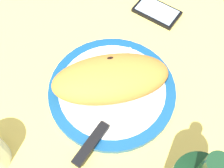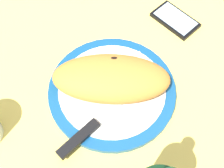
% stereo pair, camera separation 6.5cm
% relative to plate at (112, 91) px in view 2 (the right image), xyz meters
% --- Properties ---
extents(ground_plane, '(1.50, 1.50, 0.03)m').
position_rel_plate_xyz_m(ground_plane, '(0.00, 0.00, -0.02)').
color(ground_plane, '#EACC60').
extents(plate, '(0.28, 0.28, 0.02)m').
position_rel_plate_xyz_m(plate, '(0.00, 0.00, 0.00)').
color(plate, navy).
rests_on(plate, ground_plane).
extents(calzone, '(0.27, 0.18, 0.06)m').
position_rel_plate_xyz_m(calzone, '(0.00, -0.01, 0.04)').
color(calzone, orange).
rests_on(calzone, plate).
extents(fork, '(0.17, 0.06, 0.00)m').
position_rel_plate_xyz_m(fork, '(0.01, -0.05, 0.01)').
color(fork, silver).
rests_on(fork, plate).
extents(knife, '(0.22, 0.13, 0.01)m').
position_rel_plate_xyz_m(knife, '(0.07, 0.08, 0.01)').
color(knife, silver).
rests_on(knife, plate).
extents(smartphone, '(0.11, 0.13, 0.01)m').
position_rel_plate_xyz_m(smartphone, '(-0.21, -0.15, -0.00)').
color(smartphone, black).
rests_on(smartphone, ground_plane).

